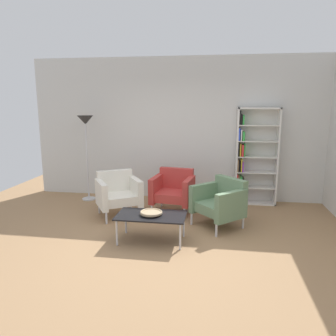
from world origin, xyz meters
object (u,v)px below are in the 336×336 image
object	(u,v)px
armchair_spare_guest	(118,193)
armchair_corner_red	(220,201)
coffee_table_low	(151,217)
bookshelf_tall	(253,157)
floor_lamp_torchiere	(86,130)
decorative_bowl	(151,212)
armchair_by_bookshelf	(173,190)

from	to	relation	value
armchair_spare_guest	armchair_corner_red	xyz separation A→B (m)	(1.80, -0.25, 0.00)
coffee_table_low	armchair_corner_red	world-z (taller)	armchair_corner_red
bookshelf_tall	floor_lamp_torchiere	size ratio (longest dim) A/B	1.09
bookshelf_tall	decorative_bowl	distance (m)	2.72
armchair_corner_red	floor_lamp_torchiere	xyz separation A→B (m)	(-2.71, 1.09, 1.03)
armchair_corner_red	floor_lamp_torchiere	size ratio (longest dim) A/B	0.55
coffee_table_low	decorative_bowl	size ratio (longest dim) A/B	3.12
bookshelf_tall	armchair_corner_red	size ratio (longest dim) A/B	2.00
decorative_bowl	armchair_spare_guest	world-z (taller)	armchair_spare_guest
floor_lamp_torchiere	coffee_table_low	bearing A→B (deg)	-47.09
armchair_spare_guest	armchair_corner_red	distance (m)	1.82
armchair_spare_guest	bookshelf_tall	bearing A→B (deg)	-7.17
decorative_bowl	armchair_spare_guest	size ratio (longest dim) A/B	0.34
bookshelf_tall	armchair_corner_red	bearing A→B (deg)	-114.14
bookshelf_tall	armchair_corner_red	distance (m)	1.60
decorative_bowl	floor_lamp_torchiere	distance (m)	2.72
bookshelf_tall	coffee_table_low	xyz separation A→B (m)	(-1.61, -2.14, -0.56)
armchair_by_bookshelf	armchair_corner_red	xyz separation A→B (m)	(0.86, -0.60, 0.00)
armchair_by_bookshelf	floor_lamp_torchiere	size ratio (longest dim) A/B	0.46
coffee_table_low	armchair_corner_red	distance (m)	1.25
coffee_table_low	armchair_by_bookshelf	bearing A→B (deg)	84.37
bookshelf_tall	armchair_spare_guest	bearing A→B (deg)	-155.07
decorative_bowl	floor_lamp_torchiere	size ratio (longest dim) A/B	0.18
armchair_corner_red	armchair_spare_guest	bearing A→B (deg)	-141.27
armchair_spare_guest	armchair_corner_red	size ratio (longest dim) A/B	0.99
armchair_spare_guest	coffee_table_low	bearing A→B (deg)	-83.21
bookshelf_tall	armchair_by_bookshelf	bearing A→B (deg)	-152.19
decorative_bowl	armchair_spare_guest	distance (m)	1.30
decorative_bowl	coffee_table_low	bearing A→B (deg)	0.00
coffee_table_low	armchair_spare_guest	xyz separation A→B (m)	(-0.81, 1.01, 0.05)
decorative_bowl	armchair_corner_red	bearing A→B (deg)	37.43
armchair_corner_red	armchair_by_bookshelf	bearing A→B (deg)	-168.34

